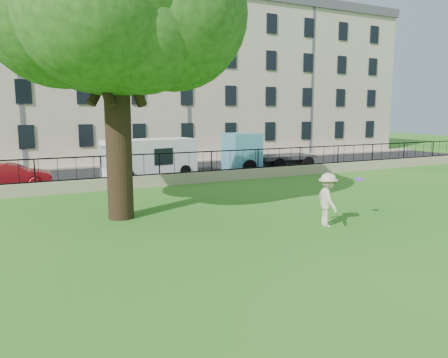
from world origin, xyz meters
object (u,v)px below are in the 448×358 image
frisbee (359,179)px  blue_truck (268,151)px  red_sedan (12,176)px  white_van (150,158)px  man (328,200)px

frisbee → blue_truck: 13.77m
red_sedan → blue_truck: blue_truck is taller
frisbee → white_van: (-3.48, 13.62, -0.35)m
man → red_sedan: man is taller
blue_truck → frisbee: bearing=-108.3°
frisbee → white_van: 14.06m
frisbee → red_sedan: (-10.94, 12.98, -0.84)m
man → blue_truck: bearing=-8.5°
frisbee → white_van: bearing=104.3°
man → frisbee: 1.67m
white_van → red_sedan: bearing=177.0°
man → frisbee: man is taller
man → blue_truck: size_ratio=0.30×
frisbee → white_van: size_ratio=0.05×
white_van → blue_truck: blue_truck is taller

